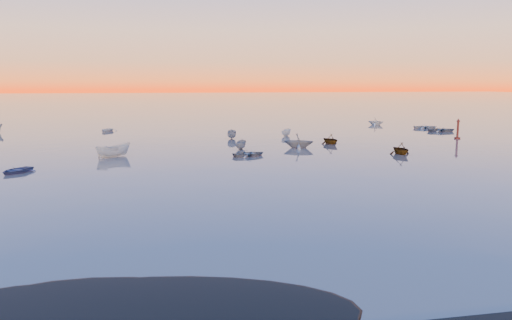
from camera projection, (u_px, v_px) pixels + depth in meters
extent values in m
plane|color=#645954|center=(181.00, 119.00, 117.32)|extent=(600.00, 600.00, 0.00)
imported|color=silver|center=(114.00, 157.00, 58.56)|extent=(3.72, 4.66, 1.49)
cylinder|color=#4B1510|center=(457.00, 138.00, 77.43)|extent=(0.91, 0.91, 0.30)
cylinder|color=#4B1510|center=(458.00, 130.00, 77.23)|extent=(0.32, 0.32, 2.63)
cone|color=#4B1510|center=(458.00, 120.00, 76.99)|extent=(0.61, 0.61, 0.51)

